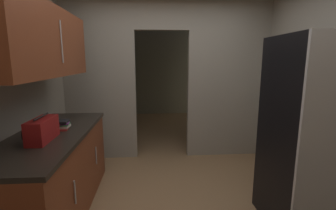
% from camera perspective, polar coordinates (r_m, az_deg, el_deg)
% --- Properties ---
extents(kitchen_partition, '(3.31, 0.12, 2.62)m').
position_cam_1_polar(kitchen_partition, '(3.92, 0.45, 7.22)').
color(kitchen_partition, '#9E998C').
rests_on(kitchen_partition, ground).
extents(adjoining_room_shell, '(3.31, 3.40, 2.62)m').
position_cam_1_polar(adjoining_room_shell, '(6.15, -1.48, 7.76)').
color(adjoining_room_shell, gray).
rests_on(adjoining_room_shell, ground).
extents(refrigerator, '(0.77, 0.76, 1.83)m').
position_cam_1_polar(refrigerator, '(2.64, 31.56, -6.22)').
color(refrigerator, black).
rests_on(refrigerator, ground).
extents(lower_cabinet_run, '(0.70, 1.90, 0.88)m').
position_cam_1_polar(lower_cabinet_run, '(2.85, -25.55, -14.61)').
color(lower_cabinet_run, brown).
rests_on(lower_cabinet_run, ground).
extents(upper_cabinet_counterside, '(0.36, 1.71, 0.66)m').
position_cam_1_polar(upper_cabinet_counterside, '(2.61, -27.93, 13.21)').
color(upper_cabinet_counterside, brown).
extents(boombox, '(0.16, 0.40, 0.23)m').
position_cam_1_polar(boombox, '(2.47, -27.85, -5.23)').
color(boombox, maroon).
rests_on(boombox, lower_cabinet_run).
extents(book_stack, '(0.14, 0.17, 0.10)m').
position_cam_1_polar(book_stack, '(2.78, -23.76, -4.38)').
color(book_stack, red).
rests_on(book_stack, lower_cabinet_run).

